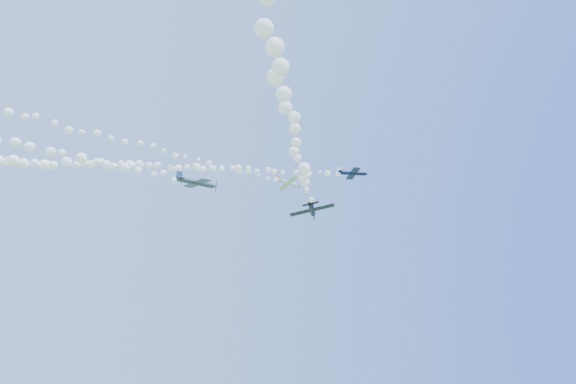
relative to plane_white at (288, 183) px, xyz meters
name	(u,v)px	position (x,y,z in m)	size (l,w,h in m)	color
plane_white	(288,183)	(0.00, 0.00, 0.00)	(6.38, 6.53, 2.29)	white
smoke_trail_white	(91,133)	(-43.72, -10.52, -0.29)	(83.82, 21.92, 2.74)	white
plane_navy	(353,173)	(8.28, -15.77, -2.14)	(7.02, 7.43, 2.21)	#0D173C
smoke_trail_navy	(173,167)	(-27.72, -4.97, -2.34)	(68.09, 22.24, 2.77)	white
plane_grey	(197,183)	(-25.67, -20.55, -10.90)	(7.78, 8.21, 2.27)	#3B4356
plane_black	(312,209)	(-7.02, -27.26, -15.42)	(7.36, 7.05, 2.16)	black
smoke_trail_black	(285,94)	(-25.65, -60.36, -15.68)	(36.47, 62.71, 3.00)	white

